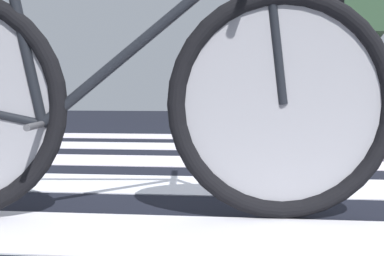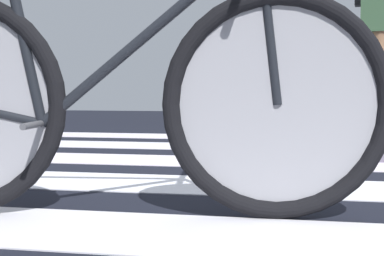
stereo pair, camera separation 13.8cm
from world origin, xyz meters
name	(u,v)px [view 2 (the right image)]	position (x,y,z in m)	size (l,w,h in m)	color
ground	(317,177)	(0.00, 0.00, 0.01)	(18.00, 14.00, 0.02)	black
crosswalk_markings	(315,175)	(-0.01, -0.01, 0.02)	(5.40, 4.22, 0.00)	silver
bicycle_1_of_2	(112,96)	(-0.67, -0.99, 0.41)	(1.73, 0.52, 0.93)	black
cyclist_2_of_2	(382,47)	(0.38, 0.66, 0.66)	(0.36, 0.44, 1.00)	brown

